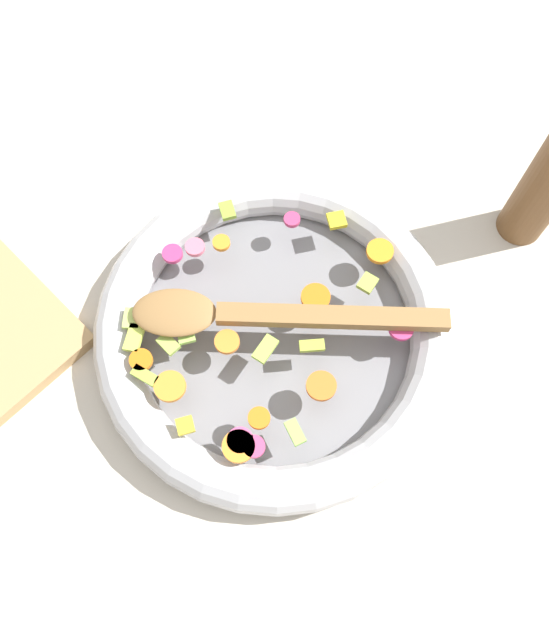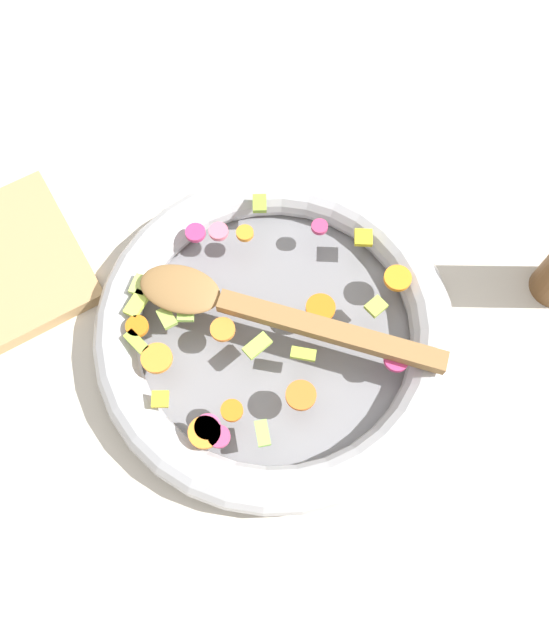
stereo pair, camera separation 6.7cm
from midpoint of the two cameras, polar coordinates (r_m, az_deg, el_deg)
ground_plane at (r=0.72m, az=2.66°, el=-1.84°), size 4.00×4.00×0.00m
skillet at (r=0.70m, az=2.74°, el=-1.21°), size 0.40×0.40×0.05m
chopped_vegetables at (r=0.66m, az=-0.22°, el=-1.15°), size 0.32×0.27×0.01m
wooden_spoon at (r=0.66m, az=1.28°, el=0.52°), size 0.26×0.27×0.01m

